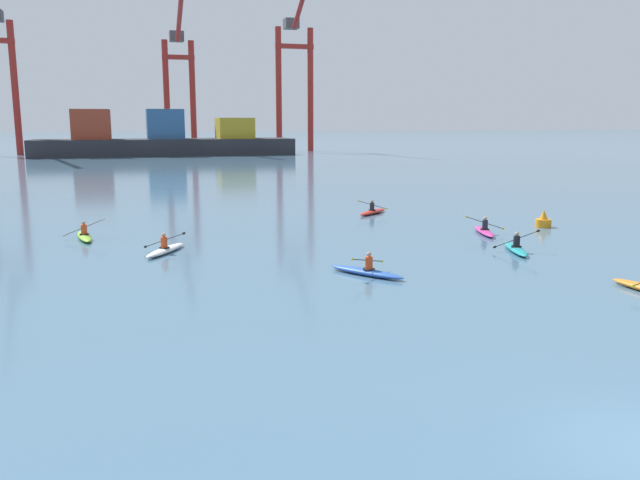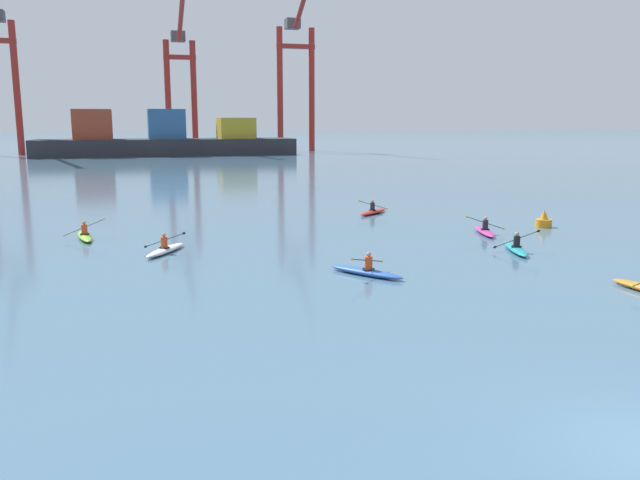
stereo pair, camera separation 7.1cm
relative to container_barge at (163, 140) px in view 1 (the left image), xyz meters
The scene contains 10 objects.
container_barge is the anchor object (origin of this frame).
gantry_crane_west_mid 20.37m from the container_barge, 74.12° to the left, with size 6.40×18.57×29.51m.
gantry_crane_east_mid 31.56m from the container_barge, 18.91° to the left, with size 7.82×16.83×32.94m.
channel_buoy 90.22m from the container_barge, 79.33° to the right, with size 0.90×0.90×1.00m.
kayak_lime 85.72m from the container_barge, 95.63° to the right, with size 2.16×3.45×1.05m.
kayak_white 90.32m from the container_barge, 92.91° to the right, with size 2.25×3.23×1.05m.
kayak_red 81.42m from the container_barge, 83.51° to the right, with size 2.93×2.72×0.95m.
kayak_teal 95.15m from the container_barge, 83.30° to the right, with size 2.06×3.41×1.08m.
kayak_magenta 90.59m from the container_barge, 82.22° to the right, with size 2.13×3.43×1.02m.
kayak_blue 97.00m from the container_barge, 88.34° to the right, with size 2.44×3.13×0.95m.
Camera 1 is at (-9.12, -8.66, 5.95)m, focal length 36.15 mm.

